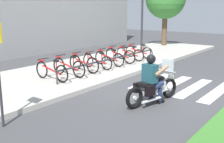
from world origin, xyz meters
TOP-DOWN VIEW (x-y plane):
  - ground_plane at (0.00, 0.00)m, footprint 48.00×48.00m
  - sidewalk at (0.00, 4.00)m, footprint 24.00×4.40m
  - crosswalk_stripe_0 at (1.33, -1.60)m, footprint 2.80×0.40m
  - crosswalk_stripe_1 at (1.33, -0.80)m, footprint 2.80×0.40m
  - crosswalk_stripe_2 at (1.33, 0.00)m, footprint 2.80×0.40m
  - crosswalk_stripe_3 at (1.33, 0.80)m, footprint 2.80×0.40m
  - motorcycle at (-0.88, -0.43)m, footprint 2.07×0.83m
  - rider at (-0.95, -0.41)m, footprint 0.71×0.63m
  - bicycle_0 at (-1.26, 3.43)m, footprint 0.48×1.71m
  - bicycle_1 at (-0.42, 3.43)m, footprint 0.48×1.72m
  - bicycle_2 at (0.42, 3.43)m, footprint 0.48×1.62m
  - bicycle_3 at (1.26, 3.44)m, footprint 0.48×1.63m
  - bicycle_4 at (2.11, 3.43)m, footprint 0.48×1.66m
  - bicycle_5 at (2.95, 3.43)m, footprint 0.48×1.73m
  - bicycle_6 at (3.79, 3.44)m, footprint 0.48×1.64m
  - bicycle_7 at (4.63, 3.44)m, footprint 0.48×1.65m
  - bike_rack at (1.68, 2.88)m, footprint 6.50×0.07m
  - street_lamp at (6.52, 4.40)m, footprint 0.28×0.28m

SIDE VIEW (x-z plane):
  - ground_plane at x=0.00m, z-range 0.00..0.00m
  - crosswalk_stripe_0 at x=1.33m, z-range 0.00..0.01m
  - crosswalk_stripe_1 at x=1.33m, z-range 0.00..0.01m
  - crosswalk_stripe_2 at x=1.33m, z-range 0.00..0.01m
  - crosswalk_stripe_3 at x=1.33m, z-range 0.00..0.01m
  - sidewalk at x=0.00m, z-range 0.00..0.15m
  - motorcycle at x=-0.88m, z-range -0.15..1.05m
  - bicycle_6 at x=3.79m, z-range 0.12..0.84m
  - bicycle_3 at x=1.26m, z-range 0.12..0.84m
  - bicycle_7 at x=4.63m, z-range 0.12..0.85m
  - bicycle_4 at x=2.11m, z-range 0.12..0.86m
  - bicycle_0 at x=-1.26m, z-range 0.12..0.88m
  - bicycle_1 at x=-0.42m, z-range 0.12..0.90m
  - bicycle_5 at x=2.95m, z-range 0.12..0.90m
  - bicycle_2 at x=0.42m, z-range 0.11..0.91m
  - bike_rack at x=1.68m, z-range 0.34..0.82m
  - rider at x=-0.95m, z-range 0.10..1.53m
  - street_lamp at x=6.52m, z-range 0.45..4.42m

